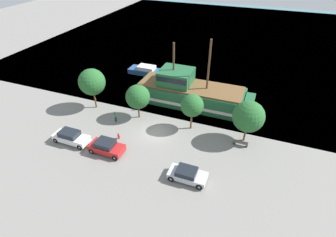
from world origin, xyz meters
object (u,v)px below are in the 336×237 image
Objects in this scene: parked_car_curb_mid at (187,174)px; parked_car_curb_rear at (71,137)px; pirate_ship at (189,92)px; parked_car_curb_front at (106,147)px; moored_boat_dockside at (149,71)px; pedestrian_walking_near at (115,116)px; bench_promenade_east at (241,143)px; fire_hydrant at (119,136)px.

parked_car_curb_rear is (-15.12, 0.66, 0.10)m from parked_car_curb_mid.
pirate_ship is 4.20× the size of parked_car_curb_front.
moored_boat_dockside is 1.71× the size of parked_car_curb_rear.
pedestrian_walking_near is (-12.32, 6.52, 0.10)m from parked_car_curb_mid.
moored_boat_dockside is 4.46× the size of bench_promenade_east.
parked_car_curb_mid is at bearing -73.41° from pirate_ship.
bench_promenade_east is (18.74, -14.53, -0.14)m from moored_boat_dockside.
parked_car_curb_front reaches higher than parked_car_curb_mid.
parked_car_curb_rear is at bearing -160.83° from bench_promenade_east.
moored_boat_dockside is 10.11× the size of fire_hydrant.
parked_car_curb_rear is 20.65m from bench_promenade_east.
parked_car_curb_front is 5.04m from parked_car_curb_rear.
parked_car_curb_front reaches higher than fire_hydrant.
parked_car_curb_front is 2.73m from fire_hydrant.
bench_promenade_east is at bearing 59.49° from parked_car_curb_mid.
pirate_ship is 22.31× the size of fire_hydrant.
parked_car_curb_rear reaches higher than parked_car_curb_front.
fire_hydrant is at bearing 89.69° from parked_car_curb_front.
moored_boat_dockside is 4.93× the size of pedestrian_walking_near.
fire_hydrant is 0.49× the size of pedestrian_walking_near.
pedestrian_walking_near is (-7.88, -8.37, -1.06)m from pirate_ship.
moored_boat_dockside is 23.71m from bench_promenade_east.
parked_car_curb_rear is 6.49m from pedestrian_walking_near.
pirate_ship is 11.54m from pedestrian_walking_near.
parked_car_curb_mid is (4.44, -14.89, -1.16)m from pirate_ship.
moored_boat_dockside is at bearing 123.15° from parked_car_curb_mid.
parked_car_curb_rear reaches higher than moored_boat_dockside.
bench_promenade_east reaches higher than fire_hydrant.
parked_car_curb_front reaches higher than bench_promenade_east.
parked_car_curb_front is at bearing 176.21° from parked_car_curb_mid.
parked_car_curb_rear reaches higher than pedestrian_walking_near.
moored_boat_dockside is 1.90× the size of parked_car_curb_front.
moored_boat_dockside is at bearing 144.43° from pirate_ship.
pedestrian_walking_near reaches higher than bench_promenade_east.
fire_hydrant is at bearing -54.33° from pedestrian_walking_near.
pirate_ship is 15.33m from parked_car_curb_front.
pirate_ship is at bearing 139.86° from bench_promenade_east.
parked_car_curb_rear reaches higher than fire_hydrant.
moored_boat_dockside is 26.25m from parked_car_curb_mid.
parked_car_curb_rear is at bearing -179.96° from parked_car_curb_front.
moored_boat_dockside reaches higher than fire_hydrant.
pirate_ship reaches higher than parked_car_curb_rear.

